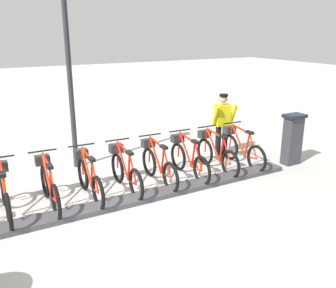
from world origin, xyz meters
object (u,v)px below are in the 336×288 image
(bike_docked_1, at_px, (215,153))
(bike_docked_3, at_px, (158,164))
(bike_docked_4, at_px, (125,171))
(bike_docked_0, at_px, (241,148))
(bike_docked_6, at_px, (49,185))
(lamp_post, at_px, (67,48))
(bike_docked_7, at_px, (5,194))
(worker_near_rack, at_px, (222,122))
(bike_docked_2, at_px, (188,158))
(payment_kiosk, at_px, (292,138))
(bike_docked_5, at_px, (89,178))

(bike_docked_1, relative_size, bike_docked_3, 1.00)
(bike_docked_3, distance_m, bike_docked_4, 0.78)
(bike_docked_0, relative_size, bike_docked_6, 1.00)
(bike_docked_3, bearing_deg, bike_docked_6, 90.00)
(lamp_post, bearing_deg, bike_docked_7, 135.93)
(bike_docked_0, distance_m, bike_docked_7, 5.46)
(bike_docked_6, bearing_deg, worker_near_rack, -79.83)
(bike_docked_2, distance_m, bike_docked_4, 1.56)
(bike_docked_0, relative_size, bike_docked_2, 1.00)
(payment_kiosk, relative_size, bike_docked_7, 0.74)
(bike_docked_0, height_order, worker_near_rack, worker_near_rack)
(bike_docked_2, distance_m, bike_docked_5, 2.34)
(bike_docked_7, bearing_deg, bike_docked_4, -90.00)
(payment_kiosk, xyz_separation_m, lamp_post, (2.46, 4.79, 2.20))
(bike_docked_7, bearing_deg, lamp_post, -44.07)
(bike_docked_1, bearing_deg, bike_docked_3, 90.00)
(worker_near_rack, relative_size, lamp_post, 0.37)
(bike_docked_0, xyz_separation_m, bike_docked_3, (0.00, 2.34, 0.00))
(bike_docked_0, bearing_deg, lamp_post, 62.55)
(bike_docked_4, xyz_separation_m, bike_docked_7, (0.00, 2.34, 0.00))
(bike_docked_6, bearing_deg, payment_kiosk, -95.60)
(bike_docked_5, height_order, lamp_post, lamp_post)
(bike_docked_6, bearing_deg, bike_docked_3, -90.00)
(bike_docked_7, bearing_deg, bike_docked_2, -90.00)
(bike_docked_5, bearing_deg, bike_docked_7, 90.00)
(worker_near_rack, bearing_deg, bike_docked_6, 100.17)
(payment_kiosk, xyz_separation_m, bike_docked_3, (0.57, 3.49, -0.24))
(bike_docked_3, height_order, lamp_post, lamp_post)
(bike_docked_5, relative_size, lamp_post, 0.39)
(bike_docked_4, xyz_separation_m, bike_docked_5, (0.00, 0.78, 0.00))
(bike_docked_0, bearing_deg, bike_docked_5, 90.00)
(payment_kiosk, bearing_deg, bike_docked_7, 85.06)
(bike_docked_1, xyz_separation_m, bike_docked_2, (0.00, 0.78, 0.00))
(payment_kiosk, relative_size, bike_docked_1, 0.74)
(bike_docked_0, xyz_separation_m, bike_docked_1, (0.00, 0.78, 0.00))
(bike_docked_5, bearing_deg, bike_docked_6, 90.00)
(bike_docked_5, distance_m, bike_docked_7, 1.56)
(bike_docked_4, height_order, bike_docked_6, same)
(bike_docked_2, relative_size, bike_docked_7, 1.00)
(bike_docked_3, xyz_separation_m, bike_docked_4, (0.00, 0.78, 0.00))
(bike_docked_1, bearing_deg, worker_near_rack, -44.40)
(bike_docked_3, height_order, bike_docked_7, same)
(worker_near_rack, height_order, lamp_post, lamp_post)
(bike_docked_5, height_order, bike_docked_6, same)
(bike_docked_4, xyz_separation_m, lamp_post, (1.89, 0.51, 2.44))
(lamp_post, bearing_deg, bike_docked_1, -123.48)
(lamp_post, bearing_deg, bike_docked_2, -132.31)
(payment_kiosk, bearing_deg, bike_docked_2, 78.10)
(bike_docked_0, height_order, bike_docked_1, same)
(bike_docked_3, height_order, bike_docked_4, same)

